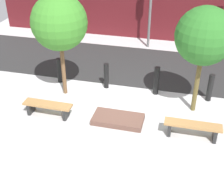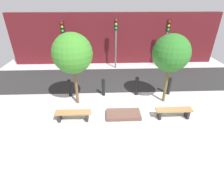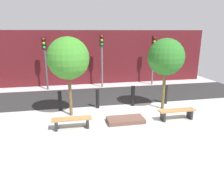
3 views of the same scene
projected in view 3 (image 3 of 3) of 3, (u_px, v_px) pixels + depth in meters
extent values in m
plane|color=#B5B5B5|center=(122.00, 116.00, 10.13)|extent=(18.00, 18.00, 0.00)
cube|color=#282828|center=(108.00, 95.00, 13.43)|extent=(18.00, 3.79, 0.01)
cube|color=#511419|center=(99.00, 57.00, 16.16)|extent=(16.20, 0.50, 3.87)
cube|color=black|center=(56.00, 125.00, 8.70)|extent=(0.10, 0.40, 0.38)
cube|color=black|center=(87.00, 123.00, 8.93)|extent=(0.10, 0.40, 0.38)
cube|color=#9E7242|center=(72.00, 119.00, 8.75)|extent=(1.61, 0.41, 0.06)
cube|color=black|center=(163.00, 116.00, 9.56)|extent=(0.10, 0.39, 0.41)
cube|color=black|center=(190.00, 114.00, 9.82)|extent=(0.10, 0.39, 0.41)
cube|color=#9E7242|center=(177.00, 110.00, 9.63)|extent=(1.66, 0.40, 0.06)
cube|color=brown|center=(125.00, 120.00, 9.47)|extent=(1.60, 0.83, 0.18)
cylinder|color=brown|center=(70.00, 93.00, 9.96)|extent=(0.14, 0.14, 2.14)
sphere|color=#3A8128|center=(68.00, 58.00, 9.51)|extent=(1.86, 1.86, 1.86)
cylinder|color=brown|center=(164.00, 88.00, 10.84)|extent=(0.15, 0.15, 2.13)
sphere|color=#2A6C25|center=(166.00, 57.00, 10.40)|extent=(1.76, 1.76, 1.76)
cylinder|color=black|center=(60.00, 101.00, 10.73)|extent=(0.19, 0.19, 0.98)
cylinder|color=black|center=(98.00, 99.00, 11.09)|extent=(0.18, 0.18, 0.99)
cylinder|color=black|center=(133.00, 96.00, 11.44)|extent=(0.20, 0.20, 1.06)
cylinder|color=black|center=(166.00, 94.00, 11.81)|extent=(0.19, 0.19, 1.01)
cylinder|color=#474747|center=(46.00, 64.00, 14.28)|extent=(0.12, 0.12, 3.45)
cube|color=black|center=(44.00, 43.00, 13.90)|extent=(0.28, 0.16, 0.78)
sphere|color=red|center=(43.00, 39.00, 13.73)|extent=(0.17, 0.17, 0.17)
sphere|color=orange|center=(44.00, 43.00, 13.80)|extent=(0.17, 0.17, 0.17)
sphere|color=green|center=(44.00, 47.00, 13.88)|extent=(0.17, 0.17, 0.17)
cylinder|color=slate|center=(102.00, 61.00, 14.98)|extent=(0.12, 0.12, 3.60)
cube|color=black|center=(102.00, 40.00, 14.58)|extent=(0.28, 0.16, 0.78)
sphere|color=red|center=(102.00, 36.00, 14.40)|extent=(0.17, 0.17, 0.17)
sphere|color=orange|center=(102.00, 40.00, 14.48)|extent=(0.17, 0.17, 0.17)
sphere|color=green|center=(102.00, 44.00, 14.55)|extent=(0.17, 0.17, 0.17)
cylinder|color=slate|center=(153.00, 61.00, 15.71)|extent=(0.12, 0.12, 3.48)
cube|color=black|center=(154.00, 42.00, 15.33)|extent=(0.28, 0.16, 0.78)
sphere|color=red|center=(155.00, 38.00, 15.15)|extent=(0.17, 0.17, 0.17)
sphere|color=orange|center=(155.00, 42.00, 15.23)|extent=(0.17, 0.17, 0.17)
sphere|color=green|center=(154.00, 45.00, 15.30)|extent=(0.17, 0.17, 0.17)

